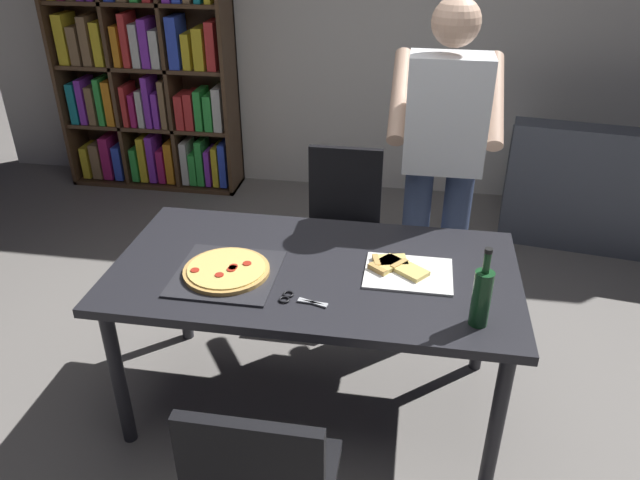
% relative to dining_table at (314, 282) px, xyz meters
% --- Properties ---
extents(ground_plane, '(12.00, 12.00, 0.00)m').
position_rel_dining_table_xyz_m(ground_plane, '(0.00, 0.00, -0.68)').
color(ground_plane, gray).
extents(back_wall, '(6.40, 0.10, 2.80)m').
position_rel_dining_table_xyz_m(back_wall, '(0.00, 2.60, 0.72)').
color(back_wall, silver).
rests_on(back_wall, ground_plane).
extents(dining_table, '(1.71, 0.90, 0.75)m').
position_rel_dining_table_xyz_m(dining_table, '(0.00, 0.00, 0.00)').
color(dining_table, '#232328').
rests_on(dining_table, ground_plane).
extents(chair_far_side, '(0.42, 0.42, 0.90)m').
position_rel_dining_table_xyz_m(chair_far_side, '(0.00, 0.93, -0.16)').
color(chair_far_side, black).
rests_on(chair_far_side, ground_plane).
extents(couch, '(1.80, 1.08, 0.85)m').
position_rel_dining_table_xyz_m(couch, '(1.89, 1.99, -0.37)').
color(couch, '#4C515B').
rests_on(couch, ground_plane).
extents(bookshelf, '(1.40, 0.35, 1.95)m').
position_rel_dining_table_xyz_m(bookshelf, '(-1.75, 2.37, 0.26)').
color(bookshelf, '#513823').
rests_on(bookshelf, ground_plane).
extents(person_serving_pizza, '(0.55, 0.54, 1.75)m').
position_rel_dining_table_xyz_m(person_serving_pizza, '(0.51, 0.71, 0.32)').
color(person_serving_pizza, '#38476B').
rests_on(person_serving_pizza, ground_plane).
extents(pepperoni_pizza_on_tray, '(0.42, 0.42, 0.04)m').
position_rel_dining_table_xyz_m(pepperoni_pizza_on_tray, '(-0.35, -0.11, 0.09)').
color(pepperoni_pizza_on_tray, '#2D2D33').
rests_on(pepperoni_pizza_on_tray, dining_table).
extents(pizza_slices_on_towel, '(0.36, 0.28, 0.03)m').
position_rel_dining_table_xyz_m(pizza_slices_on_towel, '(0.37, 0.02, 0.09)').
color(pizza_slices_on_towel, white).
rests_on(pizza_slices_on_towel, dining_table).
extents(wine_bottle, '(0.07, 0.07, 0.32)m').
position_rel_dining_table_xyz_m(wine_bottle, '(0.66, -0.29, 0.19)').
color(wine_bottle, '#194723').
rests_on(wine_bottle, dining_table).
extents(kitchen_scissors, '(0.20, 0.09, 0.01)m').
position_rel_dining_table_xyz_m(kitchen_scissors, '(-0.03, -0.25, 0.08)').
color(kitchen_scissors, silver).
rests_on(kitchen_scissors, dining_table).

